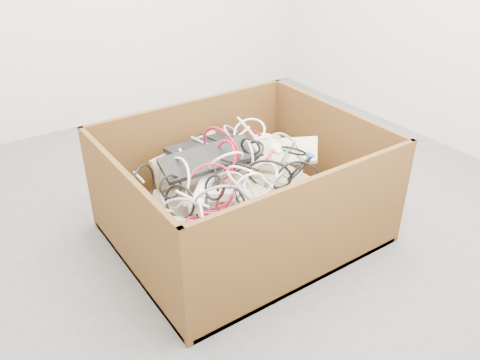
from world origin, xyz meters
TOP-DOWN VIEW (x-y plane):
  - ground at (0.00, 0.00)m, footprint 3.00×3.00m
  - cardboard_box at (-0.26, -0.29)m, footprint 1.21×1.01m
  - keyboard_pile at (-0.26, -0.24)m, footprint 1.03×0.86m
  - mice_scatter at (-0.24, -0.32)m, footprint 0.76×0.76m
  - power_strip_left at (-0.46, -0.31)m, footprint 0.25×0.24m
  - power_strip_right at (-0.39, -0.39)m, footprint 0.28×0.13m
  - vga_plug at (0.13, -0.36)m, footprint 0.05×0.05m
  - cable_tangle at (-0.32, -0.33)m, footprint 1.02×0.82m

SIDE VIEW (x-z plane):
  - ground at x=0.00m, z-range 0.00..0.00m
  - cardboard_box at x=-0.26m, z-range -0.14..0.43m
  - keyboard_pile at x=-0.26m, z-range 0.09..0.48m
  - power_strip_right at x=-0.39m, z-range 0.28..0.37m
  - mice_scatter at x=-0.24m, z-range 0.25..0.45m
  - power_strip_left at x=-0.46m, z-range 0.29..0.41m
  - vga_plug at x=0.13m, z-range 0.35..0.38m
  - cable_tangle at x=-0.32m, z-range 0.16..0.62m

